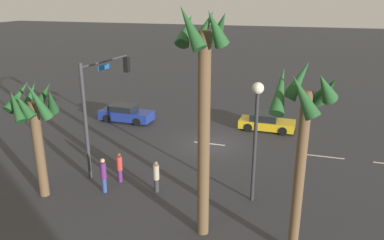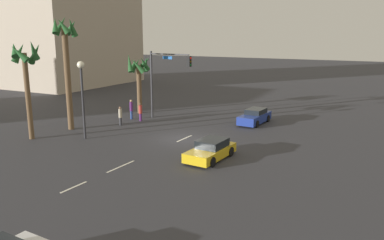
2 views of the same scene
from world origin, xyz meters
The scene contains 13 objects.
ground_plane centered at (0.00, 0.00, 0.00)m, with size 220.00×220.00×0.00m, color #333338.
lane_stripe_2 centered at (-7.50, 0.00, 0.01)m, with size 2.55×0.14×0.01m, color silver.
lane_stripe_3 centered at (0.13, 0.00, 0.01)m, with size 2.23×0.14×0.01m, color silver.
car_0 centered at (-3.31, -4.15, 0.60)m, with size 4.23×2.02×1.30m.
car_2 centered at (8.02, -2.87, 0.64)m, with size 4.44×1.87×1.36m.
traffic_signal centered at (5.24, 5.40, 4.43)m, with size 0.65×4.90×6.57m.
streetlamp centered at (-3.86, 6.82, 4.29)m, with size 0.56×0.56×6.12m.
pedestrian_0 centered at (1.10, 7.43, 0.93)m, with size 0.43×0.43×1.74m.
pedestrian_1 centered at (3.71, 8.28, 1.04)m, with size 0.40×0.40×1.93m.
pedestrian_2 centered at (3.47, 6.98, 0.92)m, with size 0.39×0.39×1.73m.
palm_tree_0 centered at (6.56, 9.46, 4.46)m, with size 2.65×2.52×6.25m.
palm_tree_1 centered at (-5.96, 10.44, 5.75)m, with size 2.52×2.37×7.75m.
palm_tree_2 centered at (-2.17, 10.23, 6.61)m, with size 2.16×2.46×9.72m.
Camera 1 is at (-5.94, 24.00, 9.90)m, focal length 35.43 mm.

